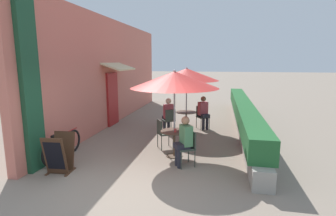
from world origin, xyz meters
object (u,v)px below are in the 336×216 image
coffee_cup_near (175,130)px  patio_umbrella_near (175,80)px  cafe_chair_near_right (163,132)px  cafe_chair_near_left (188,145)px  patio_umbrella_mid (187,74)px  menu_board (59,154)px  seated_patron_mid_right (168,114)px  seated_patron_near_left (184,139)px  cafe_chair_mid_right (169,119)px  patio_table_near (174,138)px  cafe_chair_mid_left (202,115)px  patio_table_mid (186,117)px  bicycle_leaning (63,146)px  seated_patron_mid_left (204,111)px

coffee_cup_near → patio_umbrella_near: bearing=112.0°
cafe_chair_near_right → cafe_chair_near_left: bearing=6.1°
patio_umbrella_mid → menu_board: 5.16m
cafe_chair_near_left → seated_patron_mid_right: bearing=-11.6°
patio_umbrella_mid → seated_patron_mid_right: (-0.61, -0.36, -1.39)m
patio_umbrella_near → cafe_chair_near_right: bearing=128.0°
seated_patron_near_left → cafe_chair_mid_right: size_ratio=1.44×
patio_table_near → cafe_chair_mid_left: 3.23m
patio_umbrella_mid → cafe_chair_mid_right: bearing=-140.3°
patio_table_near → seated_patron_mid_right: (-0.64, 2.37, 0.18)m
patio_table_mid → cafe_chair_mid_left: 0.72m
patio_table_mid → bicycle_leaning: size_ratio=0.44×
patio_umbrella_near → bicycle_leaning: 3.45m
cafe_chair_near_right → menu_board: menu_board is taller
patio_table_mid → menu_board: (-2.39, -4.27, -0.06)m
cafe_chair_mid_right → patio_table_near: bearing=-109.2°
patio_table_mid → bicycle_leaning: 4.49m
cafe_chair_near_left → seated_patron_mid_left: 3.67m
seated_patron_mid_left → menu_board: bearing=23.4°
cafe_chair_near_right → seated_patron_mid_right: size_ratio=0.70×
cafe_chair_mid_left → menu_board: bearing=24.5°
patio_table_mid → patio_umbrella_mid: size_ratio=0.32×
seated_patron_mid_left → seated_patron_mid_right: (-1.23, -0.73, 0.00)m
bicycle_leaning → patio_umbrella_mid: bearing=50.4°
patio_table_mid → seated_patron_mid_right: bearing=-149.3°
cafe_chair_near_right → cafe_chair_mid_left: (0.96, 2.62, 0.00)m
cafe_chair_near_left → menu_board: 3.03m
coffee_cup_near → cafe_chair_near_right: bearing=125.8°
cafe_chair_mid_right → coffee_cup_near: bearing=-108.8°
cafe_chair_mid_right → bicycle_leaning: bearing=-161.0°
patio_table_mid → seated_patron_mid_right: seated_patron_mid_right is taller
patio_table_near → bicycle_leaning: bicycle_leaning is taller
seated_patron_mid_right → patio_umbrella_mid: bearing=-2.8°
seated_patron_mid_left → menu_board: (-3.01, -4.64, -0.24)m
cafe_chair_mid_left → bicycle_leaning: 5.19m
patio_umbrella_mid → seated_patron_mid_left: bearing=30.7°
cafe_chair_mid_left → seated_patron_mid_left: (0.06, -0.09, 0.17)m
cafe_chair_mid_right → seated_patron_mid_right: seated_patron_mid_right is taller
bicycle_leaning → menu_board: (0.46, -0.81, 0.11)m
coffee_cup_near → seated_patron_mid_left: (0.54, 3.20, -0.07)m
seated_patron_mid_left → seated_patron_mid_right: size_ratio=1.00×
cafe_chair_near_left → coffee_cup_near: 0.65m
bicycle_leaning → cafe_chair_mid_left: bearing=48.9°
cafe_chair_mid_left → seated_patron_mid_left: size_ratio=0.70×
coffee_cup_near → bicycle_leaning: coffee_cup_near is taller
patio_table_near → bicycle_leaning: bearing=-165.8°
cafe_chair_near_right → patio_table_mid: size_ratio=1.17×
seated_patron_near_left → bicycle_leaning: bearing=60.0°
seated_patron_mid_left → seated_patron_mid_right: 1.43m
patio_umbrella_mid → seated_patron_mid_right: size_ratio=1.87×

